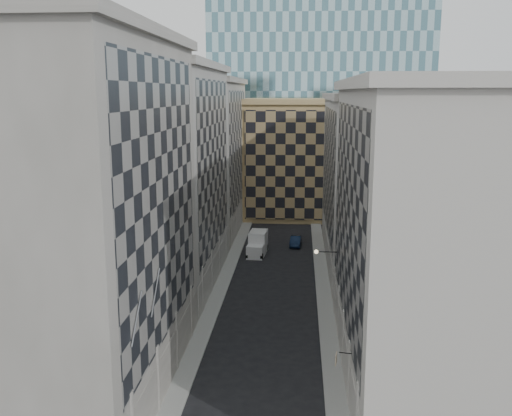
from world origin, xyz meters
The scene contains 14 objects.
sidewalk_west centered at (-5.25, 30.00, 0.07)m, with size 1.50×100.00×0.15m, color #969690.
sidewalk_east centered at (5.25, 30.00, 0.07)m, with size 1.50×100.00×0.15m, color #969690.
bldg_left_a centered at (-10.88, 11.00, 11.82)m, with size 10.80×22.80×23.70m.
bldg_left_b centered at (-10.88, 33.00, 11.32)m, with size 10.80×22.80×22.70m.
bldg_left_c centered at (-10.88, 55.00, 10.83)m, with size 10.80×22.80×21.70m.
bldg_right_a centered at (10.88, 15.00, 10.32)m, with size 10.80×26.80×20.70m.
bldg_right_b centered at (10.89, 42.00, 9.85)m, with size 10.80×28.80×19.70m.
tan_block centered at (2.00, 67.90, 9.44)m, with size 16.80×14.80×18.80m.
church_tower centered at (0.00, 82.00, 26.95)m, with size 7.20×7.20×51.50m.
flagpoles_left centered at (-5.90, 6.00, 8.00)m, with size 0.10×6.33×2.33m.
bracket_lamp centered at (4.38, 24.00, 6.20)m, with size 1.98×0.36×0.36m.
box_truck centered at (-2.43, 44.27, 1.20)m, with size 2.44×5.18×2.76m.
dark_car centered at (2.28, 48.43, 0.64)m, with size 1.35×3.88×1.28m, color #0E1B35.
shop_sign centered at (5.11, 8.61, 3.84)m, with size 1.02×0.68×0.75m.
Camera 1 is at (2.63, -24.02, 19.81)m, focal length 40.00 mm.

